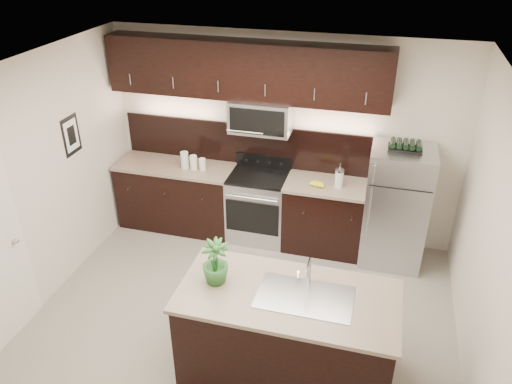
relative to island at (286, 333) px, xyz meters
The scene contains 12 objects.
ground 0.90m from the island, 141.12° to the left, with size 4.50×4.50×0.00m, color gray.
room_walls 1.48m from the island, 147.87° to the left, with size 4.52×4.02×2.71m.
counter_run 2.42m from the island, 115.90° to the left, with size 3.51×0.65×0.94m.
upper_fixtures 3.04m from the island, 113.92° to the left, with size 3.49×0.40×1.66m.
island is the anchor object (origin of this frame).
sink_faucet 0.51m from the island, ahead, with size 0.84×0.50×0.28m.
refrigerator 2.32m from the island, 66.98° to the left, with size 0.74×0.67×1.53m, color #B2B2B7.
wine_rack 2.55m from the island, 66.98° to the left, with size 0.38×0.23×0.09m.
plant 0.96m from the island, behind, with size 0.24×0.24×0.43m, color #275C25.
canisters 2.81m from the island, 129.48° to the left, with size 0.34×0.10×0.23m.
french_press 2.21m from the island, 85.06° to the left, with size 0.11×0.11×0.31m.
bananas 2.16m from the island, 93.22° to the left, with size 0.19×0.15×0.06m, color yellow.
Camera 1 is at (1.22, -3.85, 3.86)m, focal length 35.00 mm.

